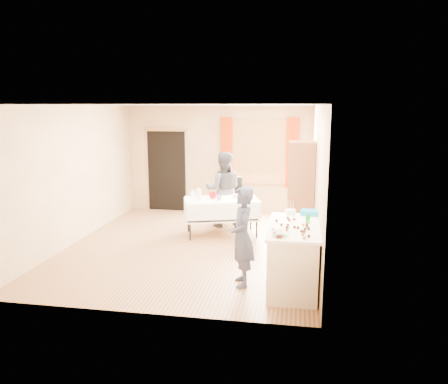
% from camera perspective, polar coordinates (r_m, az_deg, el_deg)
% --- Properties ---
extents(floor, '(4.50, 5.50, 0.02)m').
position_cam_1_polar(floor, '(8.28, -4.22, -7.09)').
color(floor, '#9E7047').
rests_on(floor, ground).
extents(ceiling, '(4.50, 5.50, 0.02)m').
position_cam_1_polar(ceiling, '(7.87, -4.50, 11.35)').
color(ceiling, white).
rests_on(ceiling, floor).
extents(wall_back, '(4.50, 0.02, 2.60)m').
position_cam_1_polar(wall_back, '(10.64, -0.76, 4.25)').
color(wall_back, tan).
rests_on(wall_back, floor).
extents(wall_front, '(4.50, 0.02, 2.60)m').
position_cam_1_polar(wall_front, '(5.39, -11.46, -2.80)').
color(wall_front, tan).
rests_on(wall_front, floor).
extents(wall_left, '(0.02, 5.50, 2.60)m').
position_cam_1_polar(wall_left, '(8.79, -18.81, 2.19)').
color(wall_left, tan).
rests_on(wall_left, floor).
extents(wall_right, '(0.02, 5.50, 2.60)m').
position_cam_1_polar(wall_right, '(7.74, 12.10, 1.40)').
color(wall_right, tan).
rests_on(wall_right, floor).
extents(window_frame, '(1.32, 0.06, 1.52)m').
position_cam_1_polar(window_frame, '(10.45, 4.62, 5.19)').
color(window_frame, olive).
rests_on(window_frame, wall_back).
extents(window_pane, '(1.20, 0.02, 1.40)m').
position_cam_1_polar(window_pane, '(10.43, 4.61, 5.19)').
color(window_pane, white).
rests_on(window_pane, wall_back).
extents(curtain_left, '(0.28, 0.06, 1.65)m').
position_cam_1_polar(curtain_left, '(10.49, 0.33, 5.26)').
color(curtain_left, '#962905').
rests_on(curtain_left, wall_back).
extents(curtain_right, '(0.28, 0.06, 1.65)m').
position_cam_1_polar(curtain_right, '(10.36, 8.92, 5.04)').
color(curtain_right, '#962905').
rests_on(curtain_right, wall_back).
extents(doorway, '(0.95, 0.04, 2.00)m').
position_cam_1_polar(doorway, '(10.96, -7.49, 2.78)').
color(doorway, black).
rests_on(doorway, floor).
extents(door_lintel, '(1.05, 0.06, 0.08)m').
position_cam_1_polar(door_lintel, '(10.83, -7.67, 8.10)').
color(door_lintel, olive).
rests_on(door_lintel, wall_back).
extents(cabinet, '(0.50, 0.60, 1.91)m').
position_cam_1_polar(cabinet, '(8.63, 10.00, 0.15)').
color(cabinet, brown).
rests_on(cabinet, floor).
extents(counter, '(0.72, 1.52, 0.91)m').
position_cam_1_polar(counter, '(6.43, 9.00, -8.29)').
color(counter, '#F4E4CB').
rests_on(counter, floor).
extents(party_table, '(1.64, 1.17, 0.75)m').
position_cam_1_polar(party_table, '(8.84, -0.31, -2.81)').
color(party_table, black).
rests_on(party_table, floor).
extents(chair, '(0.54, 0.54, 1.02)m').
position_cam_1_polar(chair, '(9.81, 0.84, -2.24)').
color(chair, black).
rests_on(chair, floor).
extents(girl, '(0.71, 0.63, 1.46)m').
position_cam_1_polar(girl, '(6.32, 2.41, -5.85)').
color(girl, '#2A2E4B').
rests_on(girl, floor).
extents(woman, '(0.98, 0.86, 1.63)m').
position_cam_1_polar(woman, '(9.40, -0.07, 0.35)').
color(woman, black).
rests_on(woman, floor).
extents(soda_can, '(0.08, 0.08, 0.12)m').
position_cam_1_polar(soda_can, '(6.45, 10.88, -3.47)').
color(soda_can, '#0A972A').
rests_on(soda_can, counter).
extents(mixing_bowl, '(0.33, 0.33, 0.05)m').
position_cam_1_polar(mixing_bowl, '(5.79, 7.20, -5.41)').
color(mixing_bowl, white).
rests_on(mixing_bowl, counter).
extents(foam_block, '(0.17, 0.13, 0.08)m').
position_cam_1_polar(foam_block, '(6.91, 8.65, -2.61)').
color(foam_block, white).
rests_on(foam_block, counter).
extents(blue_basket, '(0.33, 0.25, 0.08)m').
position_cam_1_polar(blue_basket, '(6.93, 11.25, -2.66)').
color(blue_basket, '#0F7EBE').
rests_on(blue_basket, counter).
extents(pitcher, '(0.11, 0.11, 0.22)m').
position_cam_1_polar(pitcher, '(8.60, -3.37, -0.39)').
color(pitcher, silver).
rests_on(pitcher, party_table).
extents(cup_red, '(0.17, 0.17, 0.12)m').
position_cam_1_polar(cup_red, '(8.78, -1.46, -0.47)').
color(cup_red, '#C30309').
rests_on(cup_red, party_table).
extents(cup_rainbow, '(0.14, 0.14, 0.10)m').
position_cam_1_polar(cup_rainbow, '(8.61, -0.64, -0.75)').
color(cup_rainbow, red).
rests_on(cup_rainbow, party_table).
extents(small_bowl, '(0.28, 0.28, 0.06)m').
position_cam_1_polar(small_bowl, '(8.90, 1.64, -0.51)').
color(small_bowl, white).
rests_on(small_bowl, party_table).
extents(pastry_tray, '(0.34, 0.32, 0.02)m').
position_cam_1_polar(pastry_tray, '(8.74, 3.25, -0.88)').
color(pastry_tray, white).
rests_on(pastry_tray, party_table).
extents(bottle, '(0.15, 0.15, 0.18)m').
position_cam_1_polar(bottle, '(8.88, -4.13, -0.18)').
color(bottle, white).
rests_on(bottle, party_table).
extents(cake_balls, '(0.52, 1.04, 0.04)m').
position_cam_1_polar(cake_balls, '(6.10, 9.06, -4.66)').
color(cake_balls, '#3F2314').
rests_on(cake_balls, counter).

